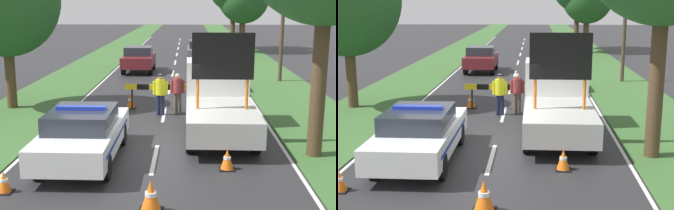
{
  "view_description": "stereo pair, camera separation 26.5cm",
  "coord_description": "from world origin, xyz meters",
  "views": [
    {
      "loc": [
        0.9,
        -13.23,
        4.27
      ],
      "look_at": [
        0.29,
        1.19,
        1.1
      ],
      "focal_mm": 50.0,
      "sensor_mm": 36.0,
      "label": 1
    },
    {
      "loc": [
        1.16,
        -13.22,
        4.27
      ],
      "look_at": [
        0.29,
        1.19,
        1.1
      ],
      "focal_mm": 50.0,
      "sensor_mm": 36.0,
      "label": 2
    }
  ],
  "objects": [
    {
      "name": "grass_verge_right",
      "position": [
        5.64,
        20.0,
        0.01
      ],
      "size": [
        3.53,
        120.0,
        0.03
      ],
      "color": "#38602D",
      "rests_on": "ground"
    },
    {
      "name": "traffic_cone_near_police",
      "position": [
        0.16,
        -4.21,
        0.35
      ],
      "size": [
        0.51,
        0.51,
        0.7
      ],
      "color": "black",
      "rests_on": "ground"
    },
    {
      "name": "grass_verge_left",
      "position": [
        -5.64,
        20.0,
        0.01
      ],
      "size": [
        3.53,
        120.0,
        0.03
      ],
      "color": "#38602D",
      "rests_on": "ground"
    },
    {
      "name": "queued_car_suv_grey",
      "position": [
        1.79,
        21.74,
        0.78
      ],
      "size": [
        1.75,
        4.39,
        1.53
      ],
      "rotation": [
        0.0,
        0.0,
        3.14
      ],
      "color": "slate",
      "rests_on": "ground"
    },
    {
      "name": "queued_car_wagon_maroon",
      "position": [
        -2.15,
        15.81,
        0.83
      ],
      "size": [
        1.87,
        3.91,
        1.6
      ],
      "rotation": [
        0.0,
        0.0,
        3.14
      ],
      "color": "maroon",
      "rests_on": "ground"
    },
    {
      "name": "work_truck",
      "position": [
        1.94,
        1.93,
        1.1
      ],
      "size": [
        2.13,
        5.29,
        3.42
      ],
      "rotation": [
        0.0,
        0.0,
        3.09
      ],
      "color": "white",
      "rests_on": "ground"
    },
    {
      "name": "road_barrier",
      "position": [
        -0.14,
        5.34,
        0.86
      ],
      "size": [
        3.0,
        0.08,
        1.04
      ],
      "rotation": [
        0.0,
        0.0,
        -0.09
      ],
      "color": "black",
      "rests_on": "ground"
    },
    {
      "name": "traffic_cone_centre_front",
      "position": [
        -1.43,
        5.56,
        0.3
      ],
      "size": [
        0.44,
        0.44,
        0.61
      ],
      "color": "black",
      "rests_on": "ground"
    },
    {
      "name": "ground_plane",
      "position": [
        0.0,
        0.0,
        0.0
      ],
      "size": [
        160.0,
        160.0,
        0.0
      ],
      "primitive_type": "plane",
      "color": "#28282B"
    },
    {
      "name": "lane_markings",
      "position": [
        0.0,
        13.89,
        0.0
      ],
      "size": [
        7.66,
        64.97,
        0.01
      ],
      "color": "silver",
      "rests_on": "ground"
    },
    {
      "name": "police_car",
      "position": [
        -1.94,
        -1.01,
        0.76
      ],
      "size": [
        1.92,
        4.78,
        1.56
      ],
      "rotation": [
        0.0,
        0.0,
        0.02
      ],
      "color": "white",
      "rests_on": "ground"
    },
    {
      "name": "traffic_cone_behind_barrier",
      "position": [
        1.95,
        -1.6,
        0.27
      ],
      "size": [
        0.4,
        0.4,
        0.56
      ],
      "color": "black",
      "rests_on": "ground"
    },
    {
      "name": "traffic_cone_near_truck",
      "position": [
        -3.28,
        -3.33,
        0.26
      ],
      "size": [
        0.37,
        0.37,
        0.52
      ],
      "color": "black",
      "rests_on": "ground"
    },
    {
      "name": "queued_car_hatch_blue",
      "position": [
        1.98,
        9.85,
        0.85
      ],
      "size": [
        1.93,
        4.05,
        1.61
      ],
      "rotation": [
        0.0,
        0.0,
        3.14
      ],
      "color": "navy",
      "rests_on": "ground"
    },
    {
      "name": "pedestrian_civilian",
      "position": [
        0.52,
        4.8,
        0.92
      ],
      "size": [
        0.56,
        0.36,
        1.57
      ],
      "rotation": [
        0.0,
        0.0,
        0.19
      ],
      "color": "brown",
      "rests_on": "ground"
    },
    {
      "name": "police_officer",
      "position": [
        -0.13,
        4.37,
        0.96
      ],
      "size": [
        0.58,
        0.37,
        1.61
      ],
      "rotation": [
        0.0,
        0.0,
        3.09
      ],
      "color": "#191E38",
      "rests_on": "ground"
    }
  ]
}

